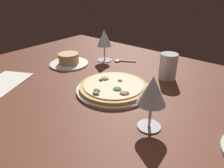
# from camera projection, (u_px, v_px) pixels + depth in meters

# --- Properties ---
(dining_table) EXTENTS (1.50, 1.10, 0.04)m
(dining_table) POSITION_uv_depth(u_px,v_px,m) (111.00, 97.00, 0.79)
(dining_table) COLOR brown
(dining_table) RESTS_ON ground
(pizza_main) EXTENTS (0.28, 0.28, 0.03)m
(pizza_main) POSITION_uv_depth(u_px,v_px,m) (113.00, 88.00, 0.79)
(pizza_main) COLOR silver
(pizza_main) RESTS_ON dining_table
(ramekin_on_saucer) EXTENTS (0.19, 0.19, 0.06)m
(ramekin_on_saucer) POSITION_uv_depth(u_px,v_px,m) (69.00, 60.00, 1.03)
(ramekin_on_saucer) COLOR silver
(ramekin_on_saucer) RESTS_ON dining_table
(wine_glass_far) EXTENTS (0.08, 0.08, 0.16)m
(wine_glass_far) POSITION_uv_depth(u_px,v_px,m) (104.00, 39.00, 1.04)
(wine_glass_far) COLOR silver
(wine_glass_far) RESTS_ON dining_table
(wine_glass_near) EXTENTS (0.08, 0.08, 0.16)m
(wine_glass_near) POSITION_uv_depth(u_px,v_px,m) (152.00, 92.00, 0.55)
(wine_glass_near) COLOR silver
(wine_glass_near) RESTS_ON dining_table
(water_glass) EXTENTS (0.07, 0.07, 0.11)m
(water_glass) POSITION_uv_depth(u_px,v_px,m) (168.00, 68.00, 0.87)
(water_glass) COLOR silver
(water_glass) RESTS_ON dining_table
(paper_menu) EXTENTS (0.23, 0.26, 0.00)m
(paper_menu) POSITION_uv_depth(u_px,v_px,m) (3.00, 83.00, 0.85)
(paper_menu) COLOR silver
(paper_menu) RESTS_ON dining_table
(spoon) EXTENTS (0.11, 0.08, 0.01)m
(spoon) POSITION_uv_depth(u_px,v_px,m) (120.00, 61.00, 1.07)
(spoon) COLOR silver
(spoon) RESTS_ON dining_table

